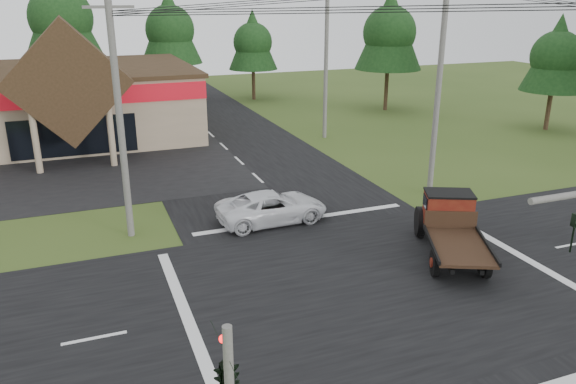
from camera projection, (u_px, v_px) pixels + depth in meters
name	position (u px, v px, depth m)	size (l,w,h in m)	color
ground	(372.00, 284.00, 21.21)	(120.00, 120.00, 0.00)	#374D1B
road_ns	(372.00, 284.00, 21.20)	(12.00, 120.00, 0.02)	black
road_ew	(372.00, 284.00, 21.20)	(120.00, 12.00, 0.02)	black
parking_apron	(7.00, 180.00, 33.25)	(28.00, 14.00, 0.02)	black
traffic_signal_corner	(226.00, 360.00, 11.06)	(0.53, 2.48, 4.40)	#595651
utility_pole_nw	(120.00, 119.00, 23.79)	(2.00, 0.30, 10.50)	#595651
utility_pole_ne	(439.00, 86.00, 29.01)	(2.00, 0.30, 11.50)	#595651
utility_pole_n	(326.00, 61.00, 41.40)	(2.00, 0.30, 11.20)	#595651
tree_row_c	(60.00, 14.00, 51.12)	(7.28, 7.28, 13.13)	#332316
tree_row_d	(170.00, 27.00, 55.81)	(6.16, 6.16, 11.11)	#332316
tree_row_e	(253.00, 40.00, 57.18)	(5.04, 5.04, 9.09)	#332316
tree_side_ne	(390.00, 30.00, 51.28)	(6.16, 6.16, 11.11)	#332316
tree_side_e_near	(557.00, 54.00, 43.83)	(5.04, 5.04, 9.09)	#332316
antique_flatbed_truck	(453.00, 229.00, 23.07)	(2.26, 5.93, 2.48)	#530E0B
white_pickup	(272.00, 207.00, 26.90)	(2.46, 5.34, 1.48)	white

